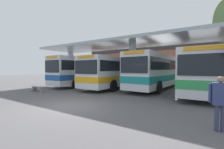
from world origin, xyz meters
name	(u,v)px	position (x,y,z in m)	size (l,w,h in m)	color
ground_plane	(66,106)	(0.00, 0.00, 0.00)	(100.00, 100.00, 0.00)	#565456
townhouse_backdrop	(170,57)	(0.00, 25.79, 4.50)	(40.00, 0.58, 7.73)	brown
station_canopy	(132,47)	(0.00, 8.34, 4.21)	(22.94, 5.64, 4.77)	silver
transit_bus_left_bay	(88,70)	(-6.24, 8.79, 1.88)	(3.00, 10.33, 3.37)	silver
transit_bus_center_bay	(120,71)	(-2.03, 9.47, 1.79)	(2.91, 11.50, 3.19)	silver
transit_bus_right_bay	(158,70)	(2.01, 10.48, 1.91)	(3.04, 11.44, 3.42)	silver
transit_bus_far_right_bay	(202,71)	(6.02, 9.32, 1.84)	(3.05, 11.23, 3.28)	silver
waiting_bench_near_pillar	(38,88)	(-6.47, 2.29, 0.34)	(1.57, 0.44, 0.46)	gray
pedestrian_waiting	(220,98)	(6.79, 0.49, 1.09)	(0.66, 0.33, 1.79)	#333856
poplar_tree_behind_left	(224,22)	(7.95, 17.61, 7.78)	(2.42, 2.42, 10.53)	#473A2B
parked_car_street	(185,75)	(3.30, 21.77, 0.99)	(4.23, 2.17, 2.06)	maroon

